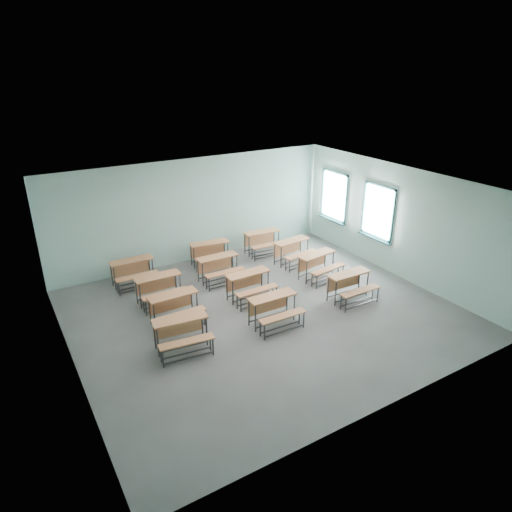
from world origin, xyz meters
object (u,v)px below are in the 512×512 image
(desk_unit_r1c1, at_px, (250,282))
(desk_unit_r2c1, at_px, (219,265))
(desk_unit_r0c2, at_px, (351,283))
(desk_unit_r3c1, at_px, (211,251))
(desk_unit_r2c0, at_px, (160,286))
(desk_unit_r1c2, at_px, (319,262))
(desk_unit_r3c2, at_px, (263,239))
(desk_unit_r0c0, at_px, (182,330))
(desk_unit_r0c1, at_px, (274,306))
(desk_unit_r2c2, at_px, (294,248))
(desk_unit_r1c0, at_px, (175,305))
(desk_unit_r3c0, at_px, (133,269))

(desk_unit_r1c1, relative_size, desk_unit_r2c1, 1.01)
(desk_unit_r0c2, xyz_separation_m, desk_unit_r3c1, (-2.19, 3.85, 0.00))
(desk_unit_r3c1, bearing_deg, desk_unit_r2c0, -138.71)
(desk_unit_r1c2, relative_size, desk_unit_r3c2, 1.03)
(desk_unit_r0c0, bearing_deg, desk_unit_r0c1, 2.88)
(desk_unit_r1c1, bearing_deg, desk_unit_r2c2, 28.61)
(desk_unit_r1c0, bearing_deg, desk_unit_r1c1, 2.53)
(desk_unit_r0c0, xyz_separation_m, desk_unit_r1c0, (0.29, 1.11, 0.00))
(desk_unit_r1c1, bearing_deg, desk_unit_r2c1, 97.32)
(desk_unit_r2c1, xyz_separation_m, desk_unit_r3c1, (0.25, 1.09, 0.00))
(desk_unit_r0c1, height_order, desk_unit_r2c2, same)
(desk_unit_r1c1, distance_m, desk_unit_r1c2, 2.35)
(desk_unit_r0c0, relative_size, desk_unit_r1c0, 1.07)
(desk_unit_r1c0, height_order, desk_unit_r1c1, same)
(desk_unit_r3c1, bearing_deg, desk_unit_r0c0, -116.24)
(desk_unit_r2c2, bearing_deg, desk_unit_r0c1, -138.51)
(desk_unit_r2c2, xyz_separation_m, desk_unit_r3c1, (-2.28, 1.15, 0.00))
(desk_unit_r2c1, bearing_deg, desk_unit_r2c0, -169.41)
(desk_unit_r1c0, relative_size, desk_unit_r3c1, 0.93)
(desk_unit_r2c2, bearing_deg, desk_unit_r3c2, 102.37)
(desk_unit_r0c2, xyz_separation_m, desk_unit_r1c1, (-2.24, 1.38, 0.00))
(desk_unit_r0c1, relative_size, desk_unit_r2c1, 1.01)
(desk_unit_r0c1, xyz_separation_m, desk_unit_r3c1, (0.20, 3.86, 0.00))
(desk_unit_r2c2, xyz_separation_m, desk_unit_r3c2, (-0.38, 1.15, 0.00))
(desk_unit_r1c2, xyz_separation_m, desk_unit_r2c1, (-2.54, 1.30, 0.00))
(desk_unit_r2c1, distance_m, desk_unit_r3c1, 1.12)
(desk_unit_r1c2, xyz_separation_m, desk_unit_r3c2, (-0.40, 2.39, 0.00))
(desk_unit_r2c1, height_order, desk_unit_r3c2, same)
(desk_unit_r3c0, bearing_deg, desk_unit_r3c1, 2.68)
(desk_unit_r0c2, xyz_separation_m, desk_unit_r3c2, (-0.30, 3.85, 0.00))
(desk_unit_r0c0, distance_m, desk_unit_r2c1, 3.41)
(desk_unit_r0c1, xyz_separation_m, desk_unit_r1c1, (0.14, 1.39, 0.00))
(desk_unit_r1c0, height_order, desk_unit_r2c2, same)
(desk_unit_r0c0, height_order, desk_unit_r2c0, same)
(desk_unit_r3c0, bearing_deg, desk_unit_r2c2, -12.09)
(desk_unit_r1c0, distance_m, desk_unit_r2c2, 4.68)
(desk_unit_r1c2, xyz_separation_m, desk_unit_r2c0, (-4.43, 0.95, 0.00))
(desk_unit_r1c0, distance_m, desk_unit_r3c1, 3.38)
(desk_unit_r1c2, relative_size, desk_unit_r3c0, 1.07)
(desk_unit_r0c0, distance_m, desk_unit_r1c1, 2.70)
(desk_unit_r0c1, relative_size, desk_unit_r1c1, 1.00)
(desk_unit_r0c0, relative_size, desk_unit_r3c0, 1.07)
(desk_unit_r0c2, xyz_separation_m, desk_unit_r2c2, (0.08, 2.70, 0.00))
(desk_unit_r1c1, xyz_separation_m, desk_unit_r2c1, (-0.20, 1.38, 0.00))
(desk_unit_r3c1, bearing_deg, desk_unit_r1c0, -122.61)
(desk_unit_r0c1, xyz_separation_m, desk_unit_r2c1, (-0.06, 2.77, 0.00))
(desk_unit_r2c0, bearing_deg, desk_unit_r3c0, 101.37)
(desk_unit_r1c1, relative_size, desk_unit_r3c0, 1.00)
(desk_unit_r1c1, bearing_deg, desk_unit_r0c1, -96.82)
(desk_unit_r0c2, bearing_deg, desk_unit_r2c1, 132.09)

